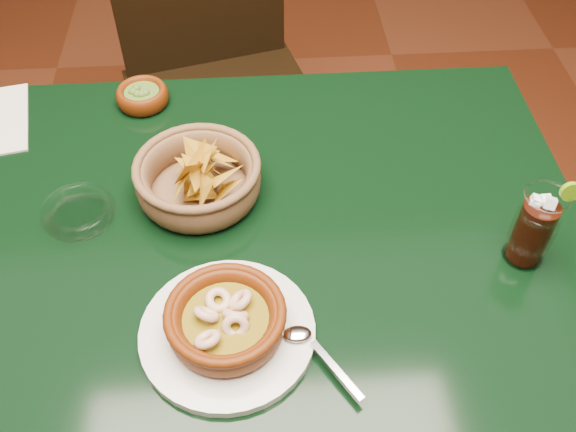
{
  "coord_description": "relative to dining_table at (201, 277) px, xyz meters",
  "views": [
    {
      "loc": [
        0.1,
        -0.63,
        1.49
      ],
      "look_at": [
        0.14,
        -0.02,
        0.81
      ],
      "focal_mm": 40.0,
      "sensor_mm": 36.0,
      "label": 1
    }
  ],
  "objects": [
    {
      "name": "shrimp_plate",
      "position": [
        0.05,
        -0.17,
        0.13
      ],
      "size": [
        0.28,
        0.23,
        0.07
      ],
      "color": "silver",
      "rests_on": "dining_table"
    },
    {
      "name": "dining_chair",
      "position": [
        0.01,
        0.71,
        -0.12
      ],
      "size": [
        0.54,
        0.54,
        0.97
      ],
      "color": "black",
      "rests_on": "ground"
    },
    {
      "name": "dining_table",
      "position": [
        0.0,
        0.0,
        0.0
      ],
      "size": [
        1.2,
        0.8,
        0.75
      ],
      "color": "black",
      "rests_on": "ground"
    },
    {
      "name": "guacamole_ramekin",
      "position": [
        -0.1,
        0.33,
        0.12
      ],
      "size": [
        0.11,
        0.11,
        0.04
      ],
      "color": "#491A04",
      "rests_on": "dining_table"
    },
    {
      "name": "chip_basket",
      "position": [
        0.01,
        0.09,
        0.14
      ],
      "size": [
        0.23,
        0.23,
        0.13
      ],
      "color": "brown",
      "rests_on": "dining_table"
    },
    {
      "name": "glass_ashtray",
      "position": [
        -0.18,
        0.05,
        0.11
      ],
      "size": [
        0.12,
        0.12,
        0.03
      ],
      "color": "white",
      "rests_on": "dining_table"
    },
    {
      "name": "cola_drink",
      "position": [
        0.48,
        -0.07,
        0.16
      ],
      "size": [
        0.13,
        0.13,
        0.15
      ],
      "color": "white",
      "rests_on": "dining_table"
    }
  ]
}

